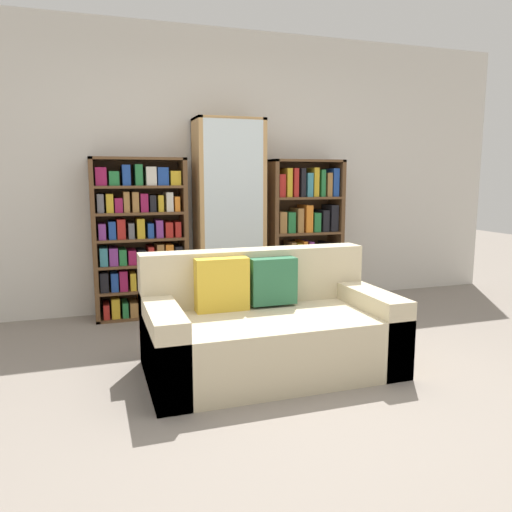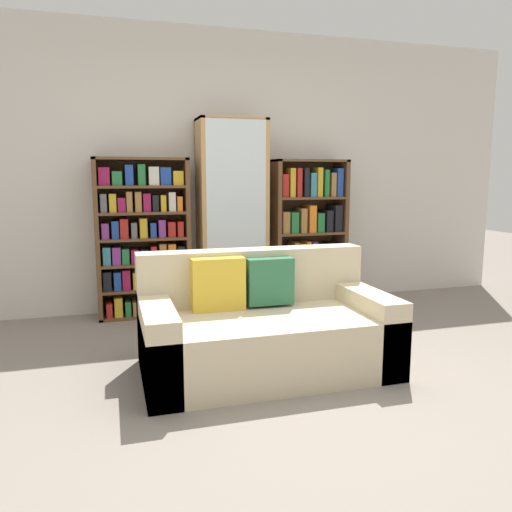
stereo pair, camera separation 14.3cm
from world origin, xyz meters
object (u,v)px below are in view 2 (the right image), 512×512
object	(u,v)px
bookshelf_left	(143,240)
bookshelf_right	(308,235)
display_cabinet	(232,217)
wine_bottle	(305,311)
couch	(263,329)

from	to	relation	value
bookshelf_left	bookshelf_right	world-z (taller)	bookshelf_left
bookshelf_left	bookshelf_right	xyz separation A→B (m)	(1.65, 0.00, -0.01)
display_cabinet	bookshelf_right	bearing A→B (deg)	1.16
display_cabinet	wine_bottle	size ratio (longest dim) A/B	5.29
bookshelf_left	wine_bottle	size ratio (longest dim) A/B	4.23
bookshelf_left	display_cabinet	bearing A→B (deg)	-1.08
display_cabinet	couch	bearing A→B (deg)	-96.19
bookshelf_left	couch	bearing A→B (deg)	-67.11
couch	wine_bottle	bearing A→B (deg)	51.71
couch	display_cabinet	bearing A→B (deg)	83.81
wine_bottle	display_cabinet	bearing A→B (deg)	120.29
display_cabinet	bookshelf_right	distance (m)	0.83
bookshelf_left	display_cabinet	distance (m)	0.87
couch	wine_bottle	size ratio (longest dim) A/B	4.70
bookshelf_right	couch	bearing A→B (deg)	-121.32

